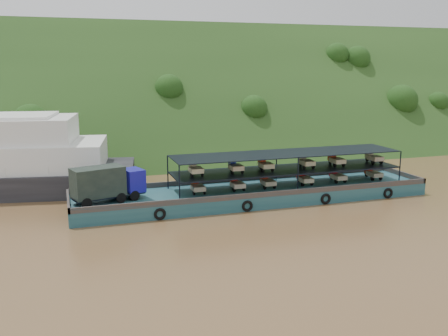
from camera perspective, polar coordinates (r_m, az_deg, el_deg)
name	(u,v)px	position (r m, az deg, el deg)	size (l,w,h in m)	color
ground	(254,206)	(47.36, 3.44, -4.34)	(160.00, 160.00, 0.00)	brown
hillside	(172,147)	(81.15, -5.92, 2.36)	(140.00, 28.00, 28.00)	#1C3513
cargo_barge	(245,190)	(48.63, 2.38, -2.57)	(35.00, 7.18, 4.54)	#15424C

